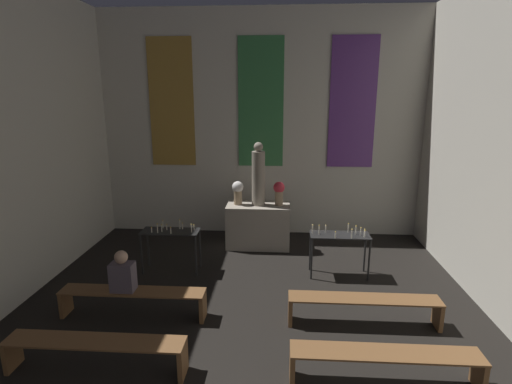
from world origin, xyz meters
TOP-DOWN VIEW (x-y plane):
  - wall_back at (0.00, 9.45)m, footprint 7.84×0.16m
  - altar at (0.00, 8.43)m, footprint 1.42×0.74m
  - statue at (0.00, 8.43)m, footprint 0.29×0.29m
  - flower_vase_left at (-0.46, 8.43)m, footprint 0.25×0.25m
  - flower_vase_right at (0.46, 8.43)m, footprint 0.25×0.25m
  - candle_rack_left at (-1.63, 7.00)m, footprint 1.12×0.45m
  - candle_rack_right at (1.63, 7.00)m, footprint 1.12×0.45m
  - pew_third_left at (-1.78, 4.02)m, footprint 2.26×0.36m
  - pew_third_right at (1.78, 4.02)m, footprint 2.26×0.36m
  - pew_back_left at (-1.78, 5.31)m, footprint 2.26×0.36m
  - pew_back_right at (1.78, 5.31)m, footprint 2.26×0.36m
  - person_seated at (-1.91, 5.31)m, footprint 0.36×0.24m

SIDE VIEW (x-z plane):
  - pew_third_left at x=-1.78m, z-range 0.11..0.56m
  - pew_third_right at x=1.78m, z-range 0.11..0.56m
  - pew_back_left at x=-1.78m, z-range 0.11..0.56m
  - pew_back_right at x=1.78m, z-range 0.11..0.56m
  - altar at x=0.00m, z-range 0.00..0.98m
  - candle_rack_left at x=-1.63m, z-range 0.19..1.22m
  - candle_rack_right at x=1.63m, z-range 0.20..1.22m
  - person_seated at x=-1.91m, z-range 0.40..1.06m
  - flower_vase_left at x=-0.46m, z-range 1.03..1.56m
  - flower_vase_right at x=0.46m, z-range 1.03..1.56m
  - statue at x=0.00m, z-range 0.94..2.34m
  - wall_back at x=0.00m, z-range 0.03..5.36m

